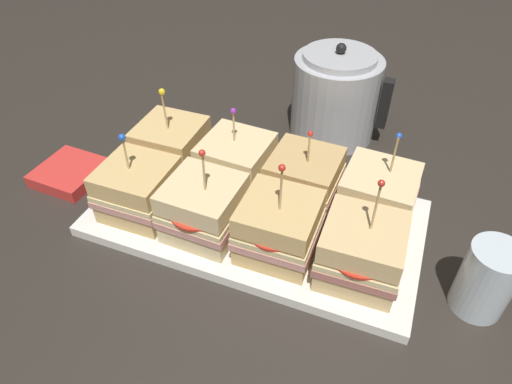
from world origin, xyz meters
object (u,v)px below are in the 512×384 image
object	(u,v)px
serving_platter	(256,218)
sandwich_front_center_right	(279,228)
sandwich_front_far_left	(139,189)
sandwich_front_far_right	(361,252)
sandwich_back_far_right	(377,197)
drinking_glass	(487,280)
kettle_steel	(335,96)
sandwich_back_center_right	(304,179)
sandwich_front_center_left	(204,209)
sandwich_back_far_left	(172,148)
napkin_stack	(70,173)
sandwich_back_center_left	(236,164)

from	to	relation	value
serving_platter	sandwich_front_center_right	world-z (taller)	sandwich_front_center_right
sandwich_front_far_left	sandwich_front_far_right	world-z (taller)	sandwich_front_far_right
sandwich_back_far_right	drinking_glass	bearing A→B (deg)	-31.80
serving_platter	kettle_steel	size ratio (longest dim) A/B	2.72
drinking_glass	sandwich_back_center_right	bearing A→B (deg)	160.05
sandwich_front_center_left	sandwich_front_far_right	bearing A→B (deg)	0.53
serving_platter	sandwich_front_center_right	xyz separation A→B (m)	(0.06, -0.06, 0.06)
sandwich_front_far_right	sandwich_back_far_left	size ratio (longest dim) A/B	1.03
sandwich_front_far_right	sandwich_back_far_right	distance (m)	0.12
serving_platter	sandwich_back_center_right	xyz separation A→B (m)	(0.06, 0.06, 0.05)
sandwich_front_far_left	sandwich_back_center_right	world-z (taller)	sandwich_front_far_left
drinking_glass	sandwich_front_far_left	bearing A→B (deg)	-177.95
serving_platter	napkin_stack	world-z (taller)	napkin_stack
sandwich_back_far_right	serving_platter	bearing A→B (deg)	-161.05
drinking_glass	napkin_stack	world-z (taller)	drinking_glass
sandwich_front_far_left	sandwich_back_far_right	distance (m)	0.39
sandwich_back_far_left	napkin_stack	size ratio (longest dim) A/B	1.47
sandwich_front_center_right	sandwich_back_center_left	size ratio (longest dim) A/B	1.10
sandwich_front_center_left	sandwich_back_far_left	distance (m)	0.18
serving_platter	drinking_glass	xyz separation A→B (m)	(0.35, -0.04, 0.05)
sandwich_back_center_left	sandwich_back_center_right	distance (m)	0.12
sandwich_front_far_right	kettle_steel	bearing A→B (deg)	109.72
sandwich_front_center_left	sandwich_back_far_right	world-z (taller)	sandwich_back_far_right
sandwich_back_center_right	sandwich_front_center_left	bearing A→B (deg)	-133.78
sandwich_back_center_right	drinking_glass	xyz separation A→B (m)	(0.29, -0.11, -0.01)
sandwich_front_far_left	drinking_glass	bearing A→B (deg)	2.05
kettle_steel	drinking_glass	xyz separation A→B (m)	(0.30, -0.35, -0.03)
napkin_stack	sandwich_front_center_left	bearing A→B (deg)	-8.25
sandwich_front_center_right	sandwich_back_center_left	distance (m)	0.17
sandwich_front_far_right	sandwich_back_far_left	world-z (taller)	sandwich_front_far_right
serving_platter	sandwich_front_far_left	xyz separation A→B (m)	(-0.18, -0.06, 0.05)
sandwich_front_center_right	sandwich_back_far_right	distance (m)	0.18
sandwich_front_center_right	drinking_glass	xyz separation A→B (m)	(0.29, 0.02, -0.01)
sandwich_front_center_left	drinking_glass	distance (m)	0.42
serving_platter	napkin_stack	distance (m)	0.37
serving_platter	sandwich_front_center_left	size ratio (longest dim) A/B	3.30
sandwich_front_far_left	sandwich_front_center_right	xyz separation A→B (m)	(0.24, -0.00, 0.00)
sandwich_back_center_left	kettle_steel	bearing A→B (deg)	66.34
sandwich_front_far_left	sandwich_front_center_left	distance (m)	0.12
sandwich_back_far_left	sandwich_back_far_right	world-z (taller)	sandwich_back_far_left
sandwich_front_far_right	drinking_glass	xyz separation A→B (m)	(0.17, 0.02, -0.01)
sandwich_back_center_right	napkin_stack	world-z (taller)	sandwich_back_center_right
sandwich_front_center_right	kettle_steel	bearing A→B (deg)	91.54
sandwich_back_center_right	sandwich_front_far_right	bearing A→B (deg)	-45.72
sandwich_front_center_left	sandwich_back_far_left	bearing A→B (deg)	135.57
sandwich_front_far_right	sandwich_back_center_right	xyz separation A→B (m)	(-0.12, 0.13, -0.00)
sandwich_front_far_left	sandwich_back_far_left	world-z (taller)	sandwich_back_far_left
sandwich_front_far_right	sandwich_front_center_right	bearing A→B (deg)	179.39
sandwich_back_center_left	napkin_stack	distance (m)	0.32
sandwich_back_far_left	napkin_stack	xyz separation A→B (m)	(-0.18, -0.08, -0.05)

